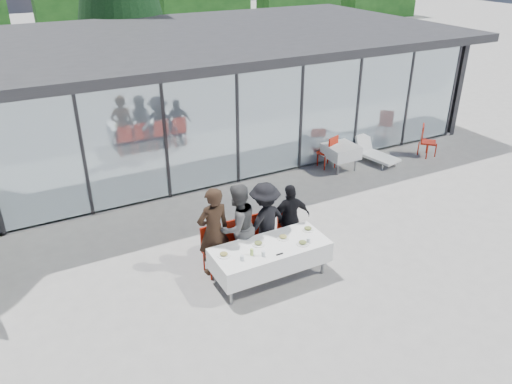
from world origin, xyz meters
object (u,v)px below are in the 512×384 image
plate_c (283,237)px  juice_bottle (252,252)px  diner_chair_a (214,248)px  plate_d (308,229)px  diner_chair_b (237,241)px  plate_a (224,254)px  dining_table (270,255)px  diner_b (238,226)px  spare_chair_b (330,150)px  diner_a (214,231)px  diner_d (290,218)px  spare_chair_a (425,139)px  diner_c (265,221)px  spare_table_right (341,151)px  diner_chair_d (289,226)px  plate_b (258,243)px  diner_chair_c (264,234)px  folded_eyeglasses (280,254)px  lounger (373,152)px  plate_extra (303,243)px

plate_c → juice_bottle: 0.84m
diner_chair_a → plate_d: diner_chair_a is taller
diner_chair_b → plate_d: 1.44m
plate_a → dining_table: bearing=-6.7°
diner_chair_a → plate_c: (1.21, -0.63, 0.24)m
diner_b → spare_chair_b: 5.48m
diner_a → spare_chair_b: diner_a is taller
dining_table → plate_d: 0.99m
diner_b → diner_d: bearing=164.1°
plate_c → spare_chair_a: (6.87, 3.13, -0.24)m
diner_c → spare_chair_b: 4.99m
spare_table_right → dining_table: bearing=-140.2°
diner_b → diner_chair_d: 1.27m
diner_chair_b → plate_b: (0.16, -0.61, 0.24)m
diner_c → plate_b: (-0.45, -0.56, -0.07)m
diner_chair_c → folded_eyeglasses: bearing=-103.3°
diner_chair_b → diner_c: (0.61, -0.04, 0.31)m
diner_chair_d → diner_c: bearing=-176.0°
diner_chair_a → juice_bottle: 0.99m
plate_c → plate_a: bearing=-179.6°
diner_a → spare_chair_a: size_ratio=1.91×
diner_b → diner_chair_d: diner_b is taller
lounger → diner_b: bearing=-153.3°
folded_eyeglasses → diner_chair_d: bearing=51.5°
dining_table → diner_chair_c: size_ratio=2.32×
dining_table → diner_chair_d: size_ratio=2.32×
diner_a → plate_extra: size_ratio=7.66×
spare_table_right → spare_chair_a: spare_chair_a is taller
dining_table → plate_d: (0.95, 0.16, 0.24)m
diner_a → diner_b: diner_a is taller
diner_a → diner_b: size_ratio=1.03×
plate_c → spare_chair_a: size_ratio=0.25×
plate_d → juice_bottle: (-1.41, -0.27, 0.04)m
diner_c → plate_c: 0.60m
diner_chair_a → plate_c: diner_chair_a is taller
juice_bottle → spare_chair_b: spare_chair_b is taller
spare_chair_b → plate_d: bearing=-130.5°
plate_b → lounger: (5.79, 3.55, -0.52)m
juice_bottle → folded_eyeglasses: size_ratio=0.95×
plate_d → juice_bottle: size_ratio=1.83×
plate_d → lounger: 5.87m
diner_chair_d → spare_chair_a: (6.35, 2.50, 0.00)m
diner_d → juice_bottle: 1.56m
diner_d → lounger: (4.73, 2.99, -0.50)m
spare_chair_a → spare_chair_b: (-3.10, 0.61, 0.00)m
plate_d → spare_chair_b: bearing=49.5°
diner_chair_a → plate_c: 1.38m
diner_d → plate_a: 1.89m
diner_chair_b → diner_c: diner_c is taller
diner_a → plate_b: 0.89m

